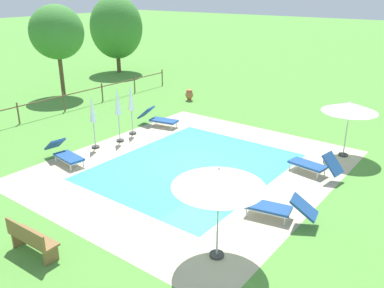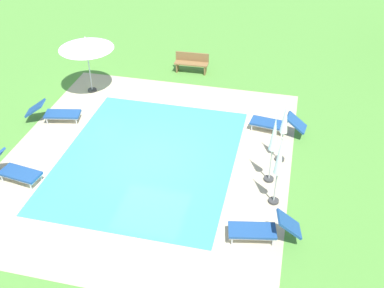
% 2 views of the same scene
% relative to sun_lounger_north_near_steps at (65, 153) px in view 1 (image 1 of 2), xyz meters
% --- Properties ---
extents(ground_plane, '(160.00, 160.00, 0.00)m').
position_rel_sun_lounger_north_near_steps_xyz_m(ground_plane, '(2.60, -4.08, -0.37)').
color(ground_plane, '#518E38').
extents(pool_deck_paving, '(10.86, 9.53, 0.01)m').
position_rel_sun_lounger_north_near_steps_xyz_m(pool_deck_paving, '(2.60, -4.08, -0.37)').
color(pool_deck_paving, '#BCAD8E').
rests_on(pool_deck_paving, ground).
extents(swimming_pool_water, '(7.13, 5.80, 0.01)m').
position_rel_sun_lounger_north_near_steps_xyz_m(swimming_pool_water, '(2.60, -4.08, -0.37)').
color(swimming_pool_water, '#42CCD6').
rests_on(swimming_pool_water, ground).
extents(pool_coping_rim, '(7.61, 6.28, 0.01)m').
position_rel_sun_lounger_north_near_steps_xyz_m(pool_coping_rim, '(2.60, -4.08, -0.36)').
color(pool_coping_rim, beige).
rests_on(pool_coping_rim, ground).
extents(sun_lounger_north_near_steps, '(0.87, 2.07, 0.83)m').
position_rel_sun_lounger_north_near_steps_xyz_m(sun_lounger_north_near_steps, '(0.00, 0.00, 0.00)').
color(sun_lounger_north_near_steps, navy).
rests_on(sun_lounger_north_near_steps, ground).
extents(sun_lounger_north_mid, '(1.00, 2.09, 0.82)m').
position_rel_sun_lounger_north_near_steps_xyz_m(sun_lounger_north_mid, '(1.16, -8.20, -0.00)').
color(sun_lounger_north_mid, navy).
rests_on(sun_lounger_north_mid, ground).
extents(sun_lounger_north_far, '(0.97, 2.04, 0.89)m').
position_rel_sun_lounger_north_near_steps_xyz_m(sun_lounger_north_far, '(5.40, 0.08, 0.01)').
color(sun_lounger_north_far, navy).
rests_on(sun_lounger_north_far, ground).
extents(sun_lounger_north_end, '(0.87, 1.96, 0.96)m').
position_rel_sun_lounger_north_near_steps_xyz_m(sun_lounger_north_end, '(4.63, -7.90, 0.02)').
color(sun_lounger_north_end, navy).
rests_on(sun_lounger_north_end, ground).
extents(patio_umbrella_open_foreground, '(2.20, 2.20, 2.41)m').
position_rel_sun_lounger_north_near_steps_xyz_m(patio_umbrella_open_foreground, '(-1.33, -7.78, 1.77)').
color(patio_umbrella_open_foreground, '#383838').
rests_on(patio_umbrella_open_foreground, ground).
extents(patio_umbrella_open_by_bench, '(2.07, 2.07, 2.21)m').
position_rel_sun_lounger_north_near_steps_xyz_m(patio_umbrella_open_by_bench, '(7.01, -8.16, 1.60)').
color(patio_umbrella_open_by_bench, '#383838').
rests_on(patio_umbrella_open_by_bench, ground).
extents(patio_umbrella_closed_row_west, '(0.32, 0.32, 2.29)m').
position_rel_sun_lounger_north_near_steps_xyz_m(patio_umbrella_closed_row_west, '(1.69, 0.28, 1.13)').
color(patio_umbrella_closed_row_west, '#383838').
rests_on(patio_umbrella_closed_row_west, ground).
extents(patio_umbrella_closed_row_mid_west, '(0.32, 0.32, 2.38)m').
position_rel_sun_lounger_north_near_steps_xyz_m(patio_umbrella_closed_row_mid_west, '(3.83, 0.26, 1.19)').
color(patio_umbrella_closed_row_mid_west, '#383838').
rests_on(patio_umbrella_closed_row_mid_west, ground).
extents(patio_umbrella_closed_row_centre, '(0.32, 0.32, 2.42)m').
position_rel_sun_lounger_north_near_steps_xyz_m(patio_umbrella_closed_row_centre, '(2.83, 0.02, 1.23)').
color(patio_umbrella_closed_row_centre, '#383838').
rests_on(patio_umbrella_closed_row_centre, ground).
extents(wooden_bench_lawn_side, '(0.49, 1.51, 0.87)m').
position_rel_sun_lounger_north_near_steps_xyz_m(wooden_bench_lawn_side, '(-4.03, -4.11, 0.10)').
color(wooden_bench_lawn_side, olive).
rests_on(wooden_bench_lawn_side, ground).
extents(terracotta_urn_near_fence, '(0.46, 0.46, 0.64)m').
position_rel_sun_lounger_north_near_steps_xyz_m(terracotta_urn_near_fence, '(10.01, 1.78, -0.02)').
color(terracotta_urn_near_fence, '#B7663D').
rests_on(terracotta_urn_near_fence, ground).
extents(perimeter_fence, '(18.56, 0.08, 1.05)m').
position_rel_sun_lounger_north_near_steps_xyz_m(perimeter_fence, '(2.90, 5.73, 0.30)').
color(perimeter_fence, brown).
rests_on(perimeter_fence, ground).
extents(tree_west_mid, '(3.12, 3.12, 5.33)m').
position_rel_sun_lounger_north_near_steps_xyz_m(tree_west_mid, '(6.32, 8.67, 3.38)').
color(tree_west_mid, brown).
rests_on(tree_west_mid, ground).
extents(tree_centre, '(3.91, 3.91, 5.70)m').
position_rel_sun_lounger_north_near_steps_xyz_m(tree_centre, '(13.46, 11.34, 3.01)').
color(tree_centre, brown).
rests_on(tree_centre, ground).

